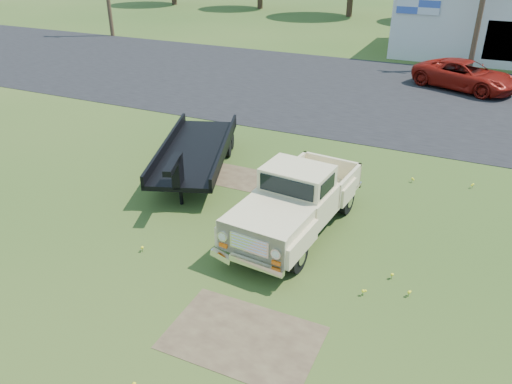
# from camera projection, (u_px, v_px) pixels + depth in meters

# --- Properties ---
(ground) EXTENTS (140.00, 140.00, 0.00)m
(ground) POSITION_uv_depth(u_px,v_px,m) (242.00, 244.00, 12.91)
(ground) COLOR #294C18
(ground) RESTS_ON ground
(asphalt_lot) EXTENTS (90.00, 14.00, 0.02)m
(asphalt_lot) POSITION_uv_depth(u_px,v_px,m) (374.00, 93.00, 24.98)
(asphalt_lot) COLOR black
(asphalt_lot) RESTS_ON ground
(dirt_patch_a) EXTENTS (3.00, 2.00, 0.01)m
(dirt_patch_a) POSITION_uv_depth(u_px,v_px,m) (243.00, 338.00, 9.94)
(dirt_patch_a) COLOR #4B3928
(dirt_patch_a) RESTS_ON ground
(dirt_patch_b) EXTENTS (2.20, 1.60, 0.01)m
(dirt_patch_b) POSITION_uv_depth(u_px,v_px,m) (234.00, 177.00, 16.47)
(dirt_patch_b) COLOR #4B3928
(dirt_patch_b) RESTS_ON ground
(vintage_pickup_truck) EXTENTS (2.50, 5.38, 1.89)m
(vintage_pickup_truck) POSITION_uv_depth(u_px,v_px,m) (296.00, 200.00, 13.06)
(vintage_pickup_truck) COLOR beige
(vintage_pickup_truck) RESTS_ON ground
(flatbed_trailer) EXTENTS (4.00, 6.47, 1.68)m
(flatbed_trailer) POSITION_uv_depth(u_px,v_px,m) (195.00, 148.00, 16.50)
(flatbed_trailer) COLOR black
(flatbed_trailer) RESTS_ON ground
(red_pickup) EXTENTS (5.62, 4.12, 1.42)m
(red_pickup) POSITION_uv_depth(u_px,v_px,m) (465.00, 76.00, 25.30)
(red_pickup) COLOR maroon
(red_pickup) RESTS_ON ground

